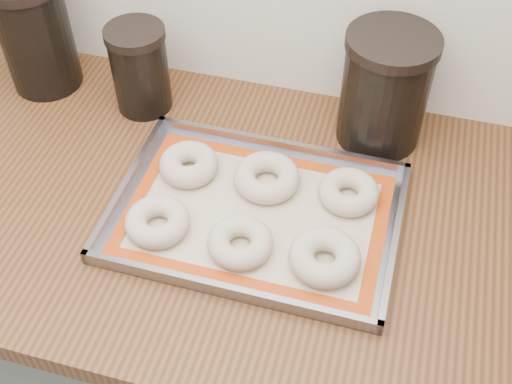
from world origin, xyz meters
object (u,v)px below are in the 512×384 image
(bagel_front_left, at_px, (157,222))
(bagel_front_right, at_px, (325,257))
(baking_tray, at_px, (256,214))
(bagel_front_mid, at_px, (240,242))
(bagel_back_left, at_px, (189,164))
(bagel_back_mid, at_px, (267,177))
(bagel_back_right, at_px, (349,192))
(canister_left, at_px, (35,33))
(canister_right, at_px, (385,89))
(canister_mid, at_px, (140,69))

(bagel_front_left, bearing_deg, bagel_front_right, 0.11)
(baking_tray, relative_size, bagel_front_mid, 4.52)
(bagel_back_left, xyz_separation_m, bagel_back_mid, (0.14, 0.01, -0.00))
(bagel_front_right, distance_m, bagel_back_mid, 0.19)
(bagel_front_right, bearing_deg, bagel_back_mid, 132.41)
(bagel_back_right, xyz_separation_m, canister_left, (-0.64, 0.16, 0.09))
(baking_tray, distance_m, bagel_front_right, 0.15)
(canister_right, bearing_deg, bagel_front_left, -133.65)
(canister_mid, bearing_deg, canister_right, 4.05)
(canister_left, relative_size, canister_right, 1.06)
(bagel_back_left, bearing_deg, canister_right, 31.93)
(baking_tray, relative_size, canister_mid, 2.74)
(bagel_back_left, distance_m, canister_right, 0.36)
(bagel_back_right, distance_m, canister_left, 0.66)
(bagel_front_right, xyz_separation_m, canister_right, (0.04, 0.32, 0.08))
(bagel_front_mid, height_order, bagel_front_right, bagel_front_right)
(baking_tray, height_order, bagel_back_right, bagel_back_right)
(bagel_front_left, bearing_deg, canister_mid, 115.82)
(bagel_front_left, xyz_separation_m, canister_right, (0.31, 0.32, 0.08))
(canister_mid, height_order, canister_right, canister_right)
(bagel_back_left, height_order, bagel_back_right, bagel_back_left)
(bagel_front_mid, bearing_deg, canister_right, 62.81)
(bagel_back_right, bearing_deg, canister_mid, 161.04)
(baking_tray, bearing_deg, canister_left, 154.74)
(bagel_front_mid, relative_size, bagel_back_right, 1.01)
(baking_tray, distance_m, bagel_back_mid, 0.07)
(canister_mid, bearing_deg, bagel_back_mid, -27.82)
(bagel_back_left, relative_size, canister_mid, 0.60)
(baking_tray, bearing_deg, bagel_back_mid, 90.21)
(baking_tray, xyz_separation_m, bagel_front_mid, (-0.00, -0.07, 0.02))
(baking_tray, xyz_separation_m, bagel_back_mid, (-0.00, 0.07, 0.02))
(bagel_front_right, height_order, bagel_back_left, same)
(bagel_back_left, height_order, bagel_back_mid, bagel_back_left)
(bagel_front_mid, bearing_deg, bagel_front_left, 177.97)
(bagel_back_mid, bearing_deg, bagel_front_mid, -91.71)
(bagel_front_left, xyz_separation_m, bagel_front_right, (0.27, 0.00, 0.00))
(bagel_front_mid, height_order, canister_left, canister_left)
(bagel_back_right, relative_size, canister_mid, 0.60)
(baking_tray, xyz_separation_m, canister_right, (0.16, 0.25, 0.10))
(bagel_back_left, bearing_deg, bagel_front_mid, -46.14)
(bagel_front_left, relative_size, bagel_back_right, 1.03)
(baking_tray, height_order, bagel_back_left, bagel_back_left)
(baking_tray, height_order, bagel_back_mid, bagel_back_mid)
(bagel_front_left, distance_m, bagel_back_left, 0.13)
(bagel_front_left, xyz_separation_m, bagel_back_right, (0.28, 0.14, -0.00))
(bagel_back_mid, distance_m, canister_right, 0.26)
(baking_tray, bearing_deg, bagel_back_left, 155.21)
(bagel_front_right, relative_size, bagel_back_right, 1.09)
(canister_left, xyz_separation_m, canister_right, (0.66, 0.02, -0.01))
(bagel_front_right, relative_size, bagel_back_left, 1.08)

